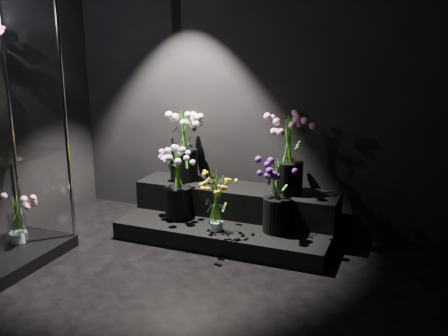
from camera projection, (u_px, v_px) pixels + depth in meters
The scene contains 9 objects.
floor at pixel (167, 323), 3.32m from camera, with size 4.00×4.00×0.00m, color black.
wall_back at pixel (262, 84), 4.75m from camera, with size 4.00×4.00×0.00m, color black.
display_riser at pixel (232, 216), 4.76m from camera, with size 1.97×0.88×0.44m.
bouquet_orange_bells at pixel (216, 200), 4.38m from camera, with size 0.29×0.29×0.54m.
bouquet_lilac at pixel (178, 179), 4.67m from camera, with size 0.34×0.34×0.69m.
bouquet_purple at pixel (277, 194), 4.34m from camera, with size 0.31×0.31×0.65m.
bouquet_cream_roses at pixel (184, 141), 4.93m from camera, with size 0.48×0.48×0.69m.
bouquet_pink_roses at pixel (289, 152), 4.53m from camera, with size 0.48×0.48×0.71m.
bouquet_case_base_pink at pixel (16, 217), 4.29m from camera, with size 0.42×0.42×0.42m.
Camera 1 is at (1.44, -2.58, 1.86)m, focal length 40.00 mm.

